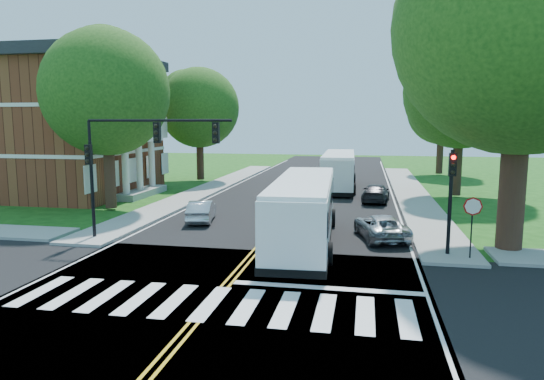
% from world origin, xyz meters
% --- Properties ---
extents(ground, '(140.00, 140.00, 0.00)m').
position_xyz_m(ground, '(0.00, 0.00, 0.00)').
color(ground, '#154611').
rests_on(ground, ground).
extents(road, '(14.00, 96.00, 0.01)m').
position_xyz_m(road, '(0.00, 18.00, 0.01)').
color(road, black).
rests_on(road, ground).
extents(cross_road, '(60.00, 12.00, 0.01)m').
position_xyz_m(cross_road, '(0.00, 0.00, 0.01)').
color(cross_road, black).
rests_on(cross_road, ground).
extents(center_line, '(0.36, 70.00, 0.01)m').
position_xyz_m(center_line, '(0.00, 22.00, 0.01)').
color(center_line, gold).
rests_on(center_line, road).
extents(edge_line_w, '(0.12, 70.00, 0.01)m').
position_xyz_m(edge_line_w, '(-6.80, 22.00, 0.01)').
color(edge_line_w, silver).
rests_on(edge_line_w, road).
extents(edge_line_e, '(0.12, 70.00, 0.01)m').
position_xyz_m(edge_line_e, '(6.80, 22.00, 0.01)').
color(edge_line_e, silver).
rests_on(edge_line_e, road).
extents(crosswalk, '(12.60, 3.00, 0.01)m').
position_xyz_m(crosswalk, '(0.00, -0.50, 0.02)').
color(crosswalk, silver).
rests_on(crosswalk, road).
extents(stop_bar, '(6.60, 0.40, 0.01)m').
position_xyz_m(stop_bar, '(3.50, 1.60, 0.02)').
color(stop_bar, silver).
rests_on(stop_bar, road).
extents(sidewalk_nw, '(2.60, 40.00, 0.15)m').
position_xyz_m(sidewalk_nw, '(-8.30, 25.00, 0.07)').
color(sidewalk_nw, gray).
rests_on(sidewalk_nw, ground).
extents(sidewalk_ne, '(2.60, 40.00, 0.15)m').
position_xyz_m(sidewalk_ne, '(8.30, 25.00, 0.07)').
color(sidewalk_ne, gray).
rests_on(sidewalk_ne, ground).
extents(tree_ne_big, '(10.80, 10.80, 14.91)m').
position_xyz_m(tree_ne_big, '(11.00, 8.00, 9.62)').
color(tree_ne_big, '#331C14').
rests_on(tree_ne_big, ground).
extents(tree_west_near, '(8.00, 8.00, 11.40)m').
position_xyz_m(tree_west_near, '(-11.50, 14.00, 7.53)').
color(tree_west_near, '#331C14').
rests_on(tree_west_near, ground).
extents(tree_west_far, '(7.60, 7.60, 10.67)m').
position_xyz_m(tree_west_far, '(-11.00, 30.00, 7.00)').
color(tree_west_far, '#331C14').
rests_on(tree_west_far, ground).
extents(tree_east_mid, '(8.40, 8.40, 11.93)m').
position_xyz_m(tree_east_mid, '(11.50, 24.00, 7.86)').
color(tree_east_mid, '#331C14').
rests_on(tree_east_mid, ground).
extents(tree_east_far, '(7.20, 7.20, 10.34)m').
position_xyz_m(tree_east_far, '(12.50, 40.00, 6.86)').
color(tree_east_far, '#331C14').
rests_on(tree_east_far, ground).
extents(brick_building, '(20.00, 13.00, 10.80)m').
position_xyz_m(brick_building, '(-21.95, 20.00, 5.42)').
color(brick_building, maroon).
rests_on(brick_building, ground).
extents(signal_nw, '(7.15, 0.46, 5.66)m').
position_xyz_m(signal_nw, '(-5.86, 6.43, 4.38)').
color(signal_nw, black).
rests_on(signal_nw, ground).
extents(signal_ne, '(0.30, 0.46, 4.40)m').
position_xyz_m(signal_ne, '(8.20, 6.44, 2.96)').
color(signal_ne, black).
rests_on(signal_ne, ground).
extents(stop_sign, '(0.76, 0.08, 2.53)m').
position_xyz_m(stop_sign, '(9.00, 5.98, 2.03)').
color(stop_sign, black).
rests_on(stop_sign, ground).
extents(bus_lead, '(3.29, 11.93, 3.06)m').
position_xyz_m(bus_lead, '(1.89, 7.78, 1.62)').
color(bus_lead, white).
rests_on(bus_lead, road).
extents(bus_follow, '(3.09, 11.86, 3.05)m').
position_xyz_m(bus_follow, '(2.46, 27.13, 1.62)').
color(bus_follow, white).
rests_on(bus_follow, road).
extents(hatchback, '(2.01, 3.91, 1.23)m').
position_xyz_m(hatchback, '(-4.48, 11.55, 0.63)').
color(hatchback, '#B8BABF').
rests_on(hatchback, road).
extents(suv, '(2.96, 4.65, 1.19)m').
position_xyz_m(suv, '(5.50, 9.26, 0.61)').
color(suv, '#A7AAAE').
rests_on(suv, road).
extents(dark_sedan, '(2.17, 4.49, 1.26)m').
position_xyz_m(dark_sedan, '(5.46, 20.47, 0.64)').
color(dark_sedan, black).
rests_on(dark_sedan, road).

